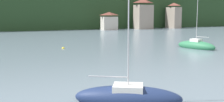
# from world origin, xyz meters

# --- Properties ---
(wooded_hillside) EXTENTS (352.00, 62.84, 36.39)m
(wooded_hillside) POSITION_xyz_m (21.96, 144.59, 7.25)
(wooded_hillside) COLOR #264223
(wooded_hillside) RESTS_ON ground_plane
(shore_building_westcentral) EXTENTS (5.36, 3.30, 6.02)m
(shore_building_westcentral) POSITION_xyz_m (27.49, 102.31, 2.92)
(shore_building_westcentral) COLOR beige
(shore_building_westcentral) RESTS_ON ground_plane
(shore_building_central) EXTENTS (6.16, 4.68, 10.80)m
(shore_building_central) POSITION_xyz_m (41.23, 102.97, 5.24)
(shore_building_central) COLOR gray
(shore_building_central) RESTS_ON ground_plane
(shore_building_eastcentral) EXTENTS (3.43, 6.06, 9.57)m
(shore_building_eastcentral) POSITION_xyz_m (54.98, 103.63, 4.66)
(shore_building_eastcentral) COLOR gray
(shore_building_eastcentral) RESTS_ON ground_plane
(sailboat_mid_5) EXTENTS (3.54, 6.90, 9.73)m
(sailboat_mid_5) POSITION_xyz_m (18.64, 50.33, 0.42)
(sailboat_mid_5) COLOR #2D754C
(sailboat_mid_5) RESTS_ON ground_plane
(sailboat_near_6) EXTENTS (6.38, 4.88, 8.23)m
(sailboat_near_6) POSITION_xyz_m (-3.49, 31.33, 0.37)
(sailboat_near_6) COLOR navy
(sailboat_near_6) RESTS_ON ground_plane
(mooring_buoy_mid) EXTENTS (0.45, 0.45, 0.45)m
(mooring_buoy_mid) POSITION_xyz_m (-0.01, 58.90, 0.00)
(mooring_buoy_mid) COLOR yellow
(mooring_buoy_mid) RESTS_ON ground_plane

